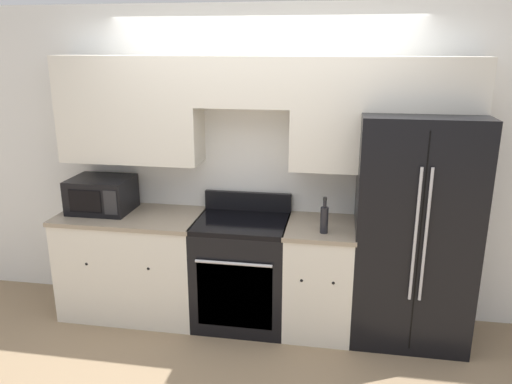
# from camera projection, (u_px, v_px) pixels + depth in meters

# --- Properties ---
(ground_plane) EXTENTS (12.00, 12.00, 0.00)m
(ground_plane) POSITION_uv_depth(u_px,v_px,m) (249.00, 341.00, 4.00)
(ground_plane) COLOR #937A5B
(wall_back) EXTENTS (8.00, 0.39, 2.60)m
(wall_back) POSITION_uv_depth(u_px,v_px,m) (262.00, 143.00, 4.12)
(wall_back) COLOR white
(wall_back) RESTS_ON ground_plane
(lower_cabinets_left) EXTENTS (1.20, 0.64, 0.90)m
(lower_cabinets_left) POSITION_uv_depth(u_px,v_px,m) (133.00, 263.00, 4.34)
(lower_cabinets_left) COLOR silver
(lower_cabinets_left) RESTS_ON ground_plane
(lower_cabinets_right) EXTENTS (0.55, 0.64, 0.90)m
(lower_cabinets_right) POSITION_uv_depth(u_px,v_px,m) (319.00, 277.00, 4.08)
(lower_cabinets_right) COLOR silver
(lower_cabinets_right) RESTS_ON ground_plane
(oven_range) EXTENTS (0.75, 0.65, 1.06)m
(oven_range) POSITION_uv_depth(u_px,v_px,m) (242.00, 271.00, 4.18)
(oven_range) COLOR black
(oven_range) RESTS_ON ground_plane
(refrigerator) EXTENTS (0.89, 0.80, 1.80)m
(refrigerator) POSITION_uv_depth(u_px,v_px,m) (412.00, 228.00, 3.90)
(refrigerator) COLOR black
(refrigerator) RESTS_ON ground_plane
(microwave) EXTENTS (0.51, 0.42, 0.29)m
(microwave) POSITION_uv_depth(u_px,v_px,m) (102.00, 194.00, 4.26)
(microwave) COLOR black
(microwave) RESTS_ON lower_cabinets_left
(bottle) EXTENTS (0.06, 0.06, 0.28)m
(bottle) POSITION_uv_depth(u_px,v_px,m) (324.00, 219.00, 3.76)
(bottle) COLOR black
(bottle) RESTS_ON lower_cabinets_right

